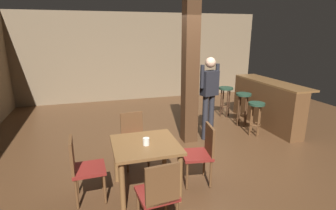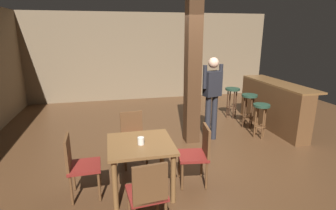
% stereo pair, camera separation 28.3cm
% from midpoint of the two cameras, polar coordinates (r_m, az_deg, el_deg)
% --- Properties ---
extents(ground_plane, '(10.80, 10.80, 0.00)m').
position_cam_midpoint_polar(ground_plane, '(4.96, 3.66, -10.70)').
color(ground_plane, '#4C301C').
extents(wall_back, '(8.00, 0.10, 2.80)m').
position_cam_midpoint_polar(wall_back, '(8.84, -6.40, 10.37)').
color(wall_back, '#756047').
rests_on(wall_back, ground_plane).
extents(pillar, '(0.28, 0.28, 2.80)m').
position_cam_midpoint_polar(pillar, '(5.19, 3.28, 6.76)').
color(pillar, '#422816').
rests_on(pillar, ground_plane).
extents(dining_table, '(0.89, 0.89, 0.73)m').
position_cam_midpoint_polar(dining_table, '(3.69, -7.14, -10.16)').
color(dining_table, brown).
rests_on(dining_table, ground_plane).
extents(chair_north, '(0.45, 0.45, 0.89)m').
position_cam_midpoint_polar(chair_north, '(4.48, -9.29, -6.80)').
color(chair_north, maroon).
rests_on(chair_north, ground_plane).
extents(chair_south, '(0.46, 0.46, 0.89)m').
position_cam_midpoint_polar(chair_south, '(3.02, -4.81, -18.57)').
color(chair_south, maroon).
rests_on(chair_south, ground_plane).
extents(chair_east, '(0.48, 0.48, 0.89)m').
position_cam_midpoint_polar(chair_east, '(3.92, 5.25, -10.00)').
color(chair_east, maroon).
rests_on(chair_east, ground_plane).
extents(chair_west, '(0.43, 0.43, 0.89)m').
position_cam_midpoint_polar(chair_west, '(3.73, -20.24, -12.40)').
color(chair_west, maroon).
rests_on(chair_west, ground_plane).
extents(napkin_cup, '(0.09, 0.09, 0.10)m').
position_cam_midpoint_polar(napkin_cup, '(3.56, -7.08, -7.92)').
color(napkin_cup, silver).
rests_on(napkin_cup, dining_table).
extents(standing_person, '(0.47, 0.28, 1.72)m').
position_cam_midpoint_polar(standing_person, '(5.38, 7.46, 2.67)').
color(standing_person, black).
rests_on(standing_person, ground_plane).
extents(bar_counter, '(0.56, 2.25, 1.07)m').
position_cam_midpoint_polar(bar_counter, '(6.66, 19.37, 0.38)').
color(bar_counter, brown).
rests_on(bar_counter, ground_plane).
extents(bar_stool_near, '(0.35, 0.35, 0.74)m').
position_cam_midpoint_polar(bar_stool_near, '(5.92, 17.33, -1.25)').
color(bar_stool_near, '#1E3828').
rests_on(bar_stool_near, ground_plane).
extents(bar_stool_mid, '(0.36, 0.36, 0.80)m').
position_cam_midpoint_polar(bar_stool_mid, '(6.44, 14.84, 0.74)').
color(bar_stool_mid, '#1E3828').
rests_on(bar_stool_mid, ground_plane).
extents(bar_stool_far, '(0.37, 0.37, 0.79)m').
position_cam_midpoint_polar(bar_stool_far, '(7.07, 11.31, 2.27)').
color(bar_stool_far, '#1E3828').
rests_on(bar_stool_far, ground_plane).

